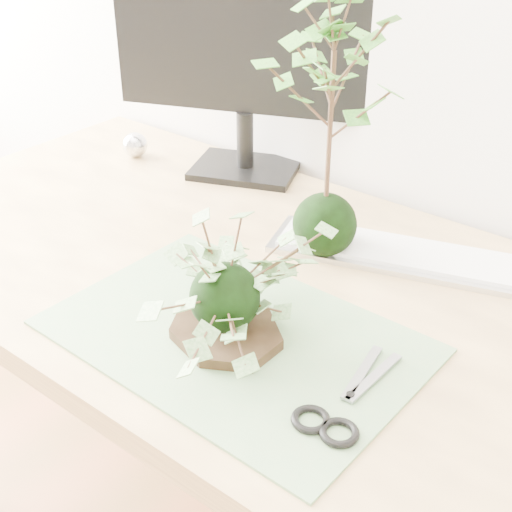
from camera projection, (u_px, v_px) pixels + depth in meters
name	position (u px, v px, depth m)	size (l,w,h in m)	color
desk	(306.00, 344.00, 1.08)	(1.60, 0.70, 0.74)	#DBB572
cutting_mat	(234.00, 336.00, 0.95)	(0.49, 0.32, 0.00)	#62895A
stone_dish	(226.00, 331.00, 0.95)	(0.18, 0.18, 0.01)	black
ivy_kokedama	(224.00, 268.00, 0.90)	(0.27, 0.27, 0.19)	black
maple_kokedama	(333.00, 69.00, 1.00)	(0.27, 0.27, 0.43)	black
keyboard	(397.00, 253.00, 1.13)	(0.42, 0.24, 0.02)	#BCBCBC
monitor	(247.00, 41.00, 1.30)	(0.48, 0.23, 0.44)	black
foil_ball	(135.00, 145.00, 1.48)	(0.05, 0.05, 0.05)	silver
scissors	(334.00, 413.00, 0.82)	(0.09, 0.19, 0.01)	gray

